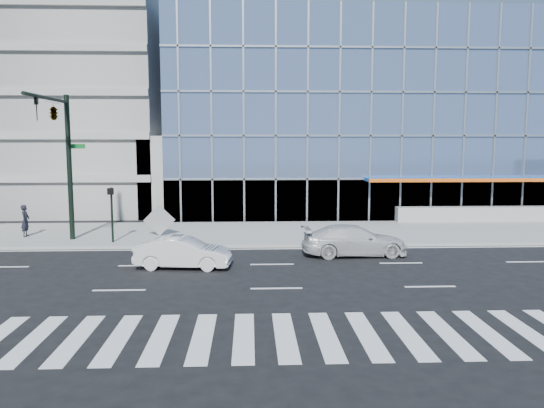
{
  "coord_description": "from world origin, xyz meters",
  "views": [
    {
      "loc": [
        -1.01,
        -23.83,
        5.65
      ],
      "look_at": [
        0.12,
        3.0,
        2.44
      ],
      "focal_mm": 35.0,
      "sensor_mm": 36.0,
      "label": 1
    }
  ],
  "objects": [
    {
      "name": "ped_signal_post",
      "position": [
        -8.5,
        4.94,
        2.14
      ],
      "size": [
        0.3,
        0.33,
        3.0
      ],
      "color": "black",
      "rests_on": "sidewalk"
    },
    {
      "name": "theatre_building",
      "position": [
        14.0,
        26.0,
        7.5
      ],
      "size": [
        42.0,
        26.0,
        15.0
      ],
      "primitive_type": "cube",
      "color": "#6E88B7",
      "rests_on": "ground"
    },
    {
      "name": "pedestrian",
      "position": [
        -13.95,
        6.92,
        1.07
      ],
      "size": [
        0.47,
        0.69,
        1.84
      ],
      "primitive_type": "imported",
      "rotation": [
        0.0,
        0.0,
        1.61
      ],
      "color": "black",
      "rests_on": "sidewalk"
    },
    {
      "name": "tower_backdrop",
      "position": [
        -30.0,
        70.0,
        24.0
      ],
      "size": [
        14.0,
        14.0,
        48.0
      ],
      "primitive_type": "cube",
      "color": "gray",
      "rests_on": "ground"
    },
    {
      "name": "white_suv",
      "position": [
        4.17,
        1.79,
        0.75
      ],
      "size": [
        5.24,
        2.3,
        1.5
      ],
      "primitive_type": "imported",
      "rotation": [
        0.0,
        0.0,
        1.61
      ],
      "color": "silver",
      "rests_on": "ground"
    },
    {
      "name": "parking_garage",
      "position": [
        -20.0,
        26.0,
        10.0
      ],
      "size": [
        24.0,
        24.0,
        20.0
      ],
      "primitive_type": "cube",
      "color": "gray",
      "rests_on": "ground"
    },
    {
      "name": "tilted_panel",
      "position": [
        -6.27,
        6.83,
        1.07
      ],
      "size": [
        1.83,
        0.26,
        1.84
      ],
      "primitive_type": "cube",
      "rotation": [
        0.0,
        0.77,
        0.11
      ],
      "color": "#979797",
      "rests_on": "sidewalk"
    },
    {
      "name": "ground",
      "position": [
        0.0,
        0.0,
        0.0
      ],
      "size": [
        160.0,
        160.0,
        0.0
      ],
      "primitive_type": "plane",
      "color": "black",
      "rests_on": "ground"
    },
    {
      "name": "ramp_block",
      "position": [
        -6.0,
        18.0,
        3.0
      ],
      "size": [
        6.0,
        8.0,
        6.0
      ],
      "primitive_type": "cube",
      "color": "gray",
      "rests_on": "ground"
    },
    {
      "name": "white_sedan",
      "position": [
        -3.99,
        -0.5,
        0.7
      ],
      "size": [
        4.36,
        1.9,
        1.4
      ],
      "primitive_type": "imported",
      "rotation": [
        0.0,
        0.0,
        1.47
      ],
      "color": "silver",
      "rests_on": "ground"
    },
    {
      "name": "sidewalk",
      "position": [
        0.0,
        8.0,
        0.07
      ],
      "size": [
        120.0,
        8.0,
        0.15
      ],
      "primitive_type": "cube",
      "color": "gray",
      "rests_on": "ground"
    },
    {
      "name": "traffic_signal",
      "position": [
        -11.0,
        4.57,
        6.16
      ],
      "size": [
        1.14,
        5.74,
        8.0
      ],
      "color": "black",
      "rests_on": "sidewalk"
    }
  ]
}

